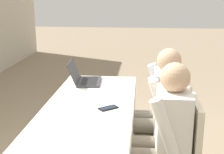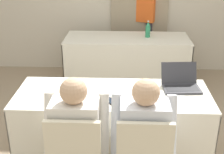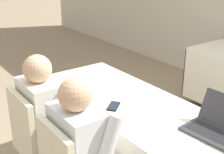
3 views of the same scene
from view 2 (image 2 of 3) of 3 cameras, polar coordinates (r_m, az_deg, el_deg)
The scene contains 9 objects.
conference_table_near at distance 3.02m, azimuth 0.15°, elevation -6.21°, with size 1.83×0.70×0.76m.
conference_table_far at distance 4.71m, azimuth 2.73°, elevation 5.02°, with size 1.83×0.70×0.76m.
laptop at distance 3.09m, azimuth 12.47°, elevation -1.24°, with size 0.37×0.33×0.22m.
cell_phone at distance 2.78m, azimuth -0.32°, elevation -4.39°, with size 0.15×0.16×0.01m.
paper_beside_laptop at distance 2.87m, azimuth 10.36°, elevation -4.01°, with size 0.32×0.36×0.00m.
water_bottle at distance 4.67m, azimuth 6.57°, elevation 8.57°, with size 0.07×0.07×0.25m.
person_checkered_shirt at distance 2.52m, azimuth -6.32°, elevation -10.13°, with size 0.50×0.52×1.19m.
person_white_shirt at distance 2.50m, azimuth 5.69°, elevation -10.41°, with size 0.50×0.52×1.19m.
person_red_shirt at distance 5.26m, azimuth 5.99°, elevation 10.81°, with size 0.39×0.31×1.59m.
Camera 2 is at (0.10, -2.62, 2.07)m, focal length 50.00 mm.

